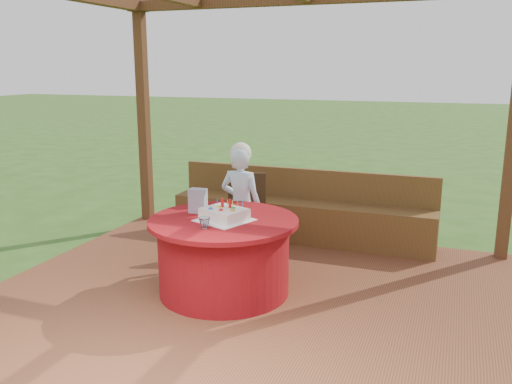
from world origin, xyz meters
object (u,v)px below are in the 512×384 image
Objects in this scene: chair at (246,211)px; gift_bag at (198,201)px; bench at (301,217)px; birthday_cake at (224,214)px; elderly_woman at (241,203)px; table at (224,255)px; drinking_glass at (205,223)px.

chair is 0.98m from gift_bag.
birthday_cake reaches higher than bench.
chair is 0.34m from elderly_woman.
drinking_glass is (-0.03, -0.30, 0.37)m from table.
bench is at bearing 82.80° from drinking_glass.
bench is 0.80m from chair.
chair is at bearing 101.89° from birthday_cake.
chair is (-0.42, -0.65, 0.20)m from bench.
gift_bag is at bearing 154.64° from birthday_cake.
elderly_woman is 0.67m from gift_bag.
elderly_woman is (-0.14, 0.74, 0.28)m from table.
bench is 13.84× the size of gift_bag.
birthday_cake is (0.17, -0.79, 0.10)m from elderly_woman.
gift_bag is 2.30× the size of drinking_glass.
gift_bag is 0.50m from drinking_glass.
birthday_cake is 5.49× the size of drinking_glass.
drinking_glass is (-0.06, -0.26, -0.01)m from birthday_cake.
birthday_cake is at bearing 77.01° from drinking_glass.
gift_bag is (-0.33, 0.15, 0.05)m from birthday_cake.
gift_bag reaches higher than bench.
bench is 1.73m from gift_bag.
table is at bearing 124.35° from birthday_cake.
chair is at bearing -122.84° from bench.
chair is 1.13m from birthday_cake.
chair is 9.05× the size of drinking_glass.
table is 1.06m from chair.
table is 0.54m from gift_bag.
birthday_cake is 2.39× the size of gift_bag.
drinking_glass is (0.17, -1.34, 0.25)m from chair.
elderly_woman is at bearing 71.05° from gift_bag.
gift_bag reaches higher than birthday_cake.
gift_bag reaches higher than table.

